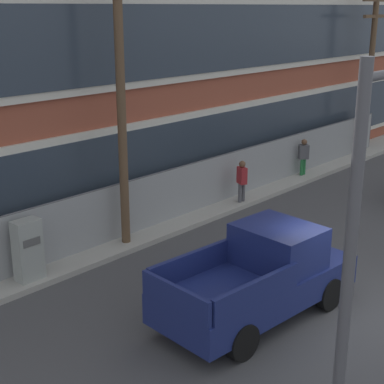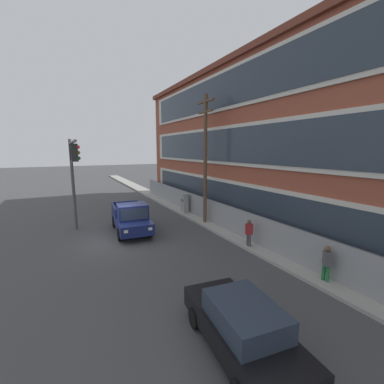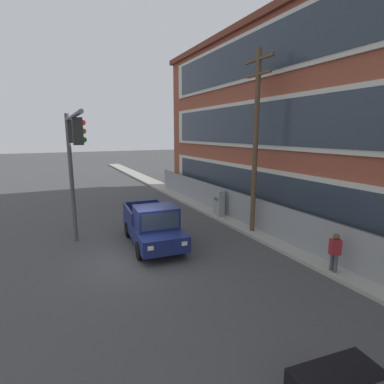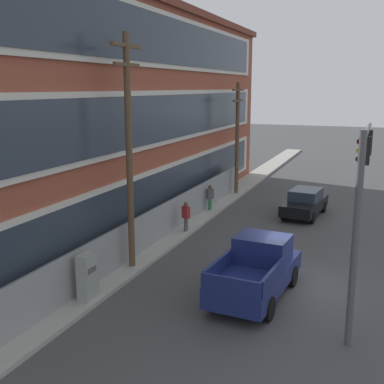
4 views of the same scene
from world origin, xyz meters
name	(u,v)px [view 4 (image 4 of 4)]	position (x,y,z in m)	size (l,w,h in m)	color
ground_plane	(297,285)	(0.00, 0.00, 0.00)	(160.00, 160.00, 0.00)	#424244
sidewalk_building_side	(135,260)	(0.00, 6.96, 0.08)	(80.00, 1.70, 0.16)	#9E9B93
brick_mill_building	(71,116)	(3.82, 12.58, 5.90)	(37.67, 10.13, 11.77)	brown
chain_link_fence	(136,238)	(0.24, 7.04, 0.96)	(31.06, 0.06, 1.89)	gray
traffic_signal_mast	(362,183)	(-1.97, -2.11, 4.50)	(6.50, 0.43, 6.28)	#4C4C51
pickup_truck_navy	(257,270)	(-1.46, 1.22, 0.97)	(5.29, 2.44, 2.08)	navy
sedan_black	(305,202)	(10.44, 1.30, 0.80)	(4.60, 2.25, 1.56)	black
utility_pole_near_corner	(129,146)	(-0.85, 6.64, 5.14)	(2.16, 0.26, 9.43)	brown
utility_pole_midblock	(237,134)	(14.30, 6.61, 4.30)	(2.42, 0.26, 7.72)	brown
electrical_cabinet	(87,279)	(-4.23, 6.55, 0.90)	(0.70, 0.45, 1.79)	#939993
pedestrian_near_cabinet	(210,197)	(9.09, 6.72, 0.97)	(0.46, 0.43, 1.69)	#236B38
pedestrian_by_fence	(186,216)	(4.52, 6.42, 0.97)	(0.39, 0.46, 1.69)	#4C4C51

